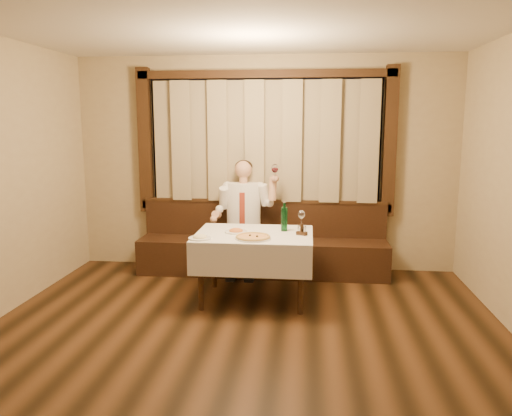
# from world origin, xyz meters

# --- Properties ---
(room) EXTENTS (5.01, 6.01, 2.81)m
(room) POSITION_xyz_m (-0.00, 0.97, 1.50)
(room) COLOR black
(room) RESTS_ON ground
(banquette) EXTENTS (3.20, 0.61, 0.94)m
(banquette) POSITION_xyz_m (0.00, 2.72, 0.31)
(banquette) COLOR black
(banquette) RESTS_ON ground
(dining_table) EXTENTS (1.27, 0.97, 0.76)m
(dining_table) POSITION_xyz_m (0.00, 1.70, 0.65)
(dining_table) COLOR black
(dining_table) RESTS_ON ground
(pizza) EXTENTS (0.38, 0.38, 0.04)m
(pizza) POSITION_xyz_m (0.02, 1.44, 0.77)
(pizza) COLOR white
(pizza) RESTS_ON dining_table
(pasta_red) EXTENTS (0.25, 0.25, 0.08)m
(pasta_red) POSITION_xyz_m (-0.20, 1.71, 0.79)
(pasta_red) COLOR white
(pasta_red) RESTS_ON dining_table
(pasta_cream) EXTENTS (0.24, 0.24, 0.08)m
(pasta_cream) POSITION_xyz_m (-0.53, 1.38, 0.79)
(pasta_cream) COLOR white
(pasta_cream) RESTS_ON dining_table
(green_bottle) EXTENTS (0.07, 0.07, 0.33)m
(green_bottle) POSITION_xyz_m (0.32, 1.85, 0.90)
(green_bottle) COLOR #104A1F
(green_bottle) RESTS_ON dining_table
(table_wine_glass) EXTENTS (0.08, 0.08, 0.21)m
(table_wine_glass) POSITION_xyz_m (0.51, 1.99, 0.91)
(table_wine_glass) COLOR white
(table_wine_glass) RESTS_ON dining_table
(cruet_caddy) EXTENTS (0.13, 0.10, 0.12)m
(cruet_caddy) POSITION_xyz_m (0.52, 1.67, 0.80)
(cruet_caddy) COLOR black
(cruet_caddy) RESTS_ON dining_table
(seated_man) EXTENTS (0.82, 0.61, 1.47)m
(seated_man) POSITION_xyz_m (-0.24, 2.63, 0.85)
(seated_man) COLOR black
(seated_man) RESTS_ON ground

